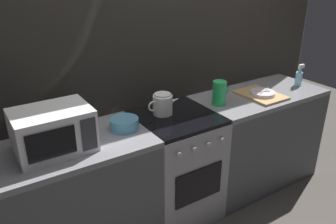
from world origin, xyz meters
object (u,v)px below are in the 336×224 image
mixing_bowl (124,124)px  pitcher (220,93)px  kettle (163,104)px  microwave (53,130)px  stove_unit (176,166)px  dish_pile (261,94)px  spray_bottle (299,77)px

mixing_bowl → pitcher: 0.85m
kettle → microwave: bearing=-173.3°
stove_unit → dish_pile: bearing=-3.9°
stove_unit → dish_pile: (0.85, -0.06, 0.47)m
stove_unit → dish_pile: dish_pile is taller
pitcher → spray_bottle: (0.93, -0.04, -0.02)m
stove_unit → pitcher: (0.42, -0.00, 0.55)m
spray_bottle → microwave: bearing=179.1°
spray_bottle → mixing_bowl: bearing=178.0°
dish_pile → spray_bottle: spray_bottle is taller
stove_unit → microwave: microwave is taller
dish_pile → stove_unit: bearing=176.1°
microwave → stove_unit: bearing=0.7°
mixing_bowl → spray_bottle: 1.78m
microwave → mixing_bowl: (0.49, 0.03, -0.10)m
kettle → dish_pile: kettle is taller
microwave → kettle: size_ratio=1.62×
mixing_bowl → kettle: bearing=11.5°
pitcher → dish_pile: 0.44m
kettle → mixing_bowl: 0.37m
kettle → spray_bottle: spray_bottle is taller
mixing_bowl → dish_pile: size_ratio=0.50×
mixing_bowl → dish_pile: bearing=-3.3°
microwave → spray_bottle: microwave is taller
mixing_bowl → dish_pile: 1.28m
kettle → mixing_bowl: kettle is taller
mixing_bowl → microwave: bearing=-176.9°
microwave → kettle: (0.85, 0.10, -0.05)m
dish_pile → spray_bottle: size_ratio=1.97×
dish_pile → spray_bottle: 0.50m
kettle → dish_pile: size_ratio=0.71×
pitcher → dish_pile: (0.43, -0.05, -0.08)m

